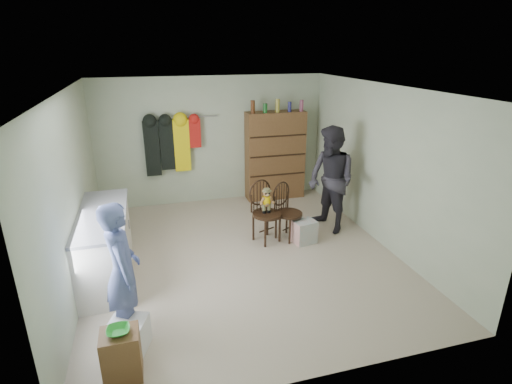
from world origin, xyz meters
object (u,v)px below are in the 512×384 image
object	(u,v)px
counter	(105,245)
dresser	(275,155)
chair_far	(286,209)
chair_front	(265,207)

from	to	relation	value
counter	dresser	size ratio (longest dim) A/B	0.90
chair_far	dresser	distance (m)	1.95
chair_far	dresser	world-z (taller)	dresser
chair_front	dresser	distance (m)	2.04
chair_far	counter	bearing A→B (deg)	157.65
chair_front	chair_far	xyz separation A→B (m)	(0.36, -0.00, -0.08)
counter	chair_far	size ratio (longest dim) A/B	1.95
counter	chair_front	bearing A→B (deg)	10.33
dresser	chair_front	bearing A→B (deg)	-112.85
counter	dresser	distance (m)	3.96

